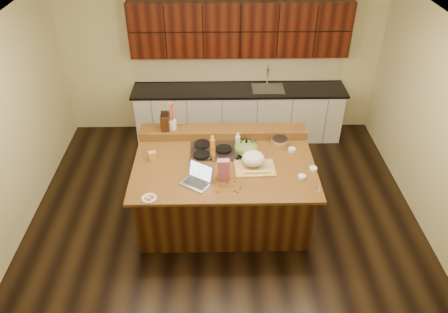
{
  "coord_description": "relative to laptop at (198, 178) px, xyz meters",
  "views": [
    {
      "loc": [
        -0.08,
        -4.67,
        4.31
      ],
      "look_at": [
        0.0,
        0.05,
        1.0
      ],
      "focal_mm": 35.0,
      "sensor_mm": 36.0,
      "label": 1
    }
  ],
  "objects": [
    {
      "name": "back_counter",
      "position": [
        0.63,
        2.61,
        -0.0
      ],
      "size": [
        3.7,
        0.66,
        2.4
      ],
      "color": "silver",
      "rests_on": "ground"
    },
    {
      "name": "oil_bottle",
      "position": [
        0.18,
        0.56,
        0.07
      ],
      "size": [
        0.09,
        0.09,
        0.27
      ],
      "primitive_type": "cylinder",
      "rotation": [
        0.0,
        0.0,
        0.43
      ],
      "color": "#C58322",
      "rests_on": "island"
    },
    {
      "name": "gumdrop_4",
      "position": [
        0.46,
        -0.0,
        -0.06
      ],
      "size": [
        0.02,
        0.02,
        0.02
      ],
      "primitive_type": "ellipsoid",
      "color": "red",
      "rests_on": "island"
    },
    {
      "name": "gumdrop_6",
      "position": [
        0.49,
        -0.22,
        -0.06
      ],
      "size": [
        0.02,
        0.02,
        0.02
      ],
      "primitive_type": "ellipsoid",
      "color": "red",
      "rests_on": "island"
    },
    {
      "name": "gumdrop_0",
      "position": [
        0.23,
        -0.21,
        -0.06
      ],
      "size": [
        0.02,
        0.02,
        0.02
      ],
      "primitive_type": "ellipsoid",
      "color": "red",
      "rests_on": "island"
    },
    {
      "name": "gumdrop_2",
      "position": [
        0.45,
        -0.19,
        -0.06
      ],
      "size": [
        0.02,
        0.02,
        0.02
      ],
      "primitive_type": "ellipsoid",
      "color": "red",
      "rests_on": "island"
    },
    {
      "name": "laptop",
      "position": [
        0.0,
        0.0,
        0.0
      ],
      "size": [
        0.44,
        0.42,
        0.24
      ],
      "rotation": [
        0.0,
        0.0,
        -0.58
      ],
      "color": "#B7B7BC",
      "rests_on": "island"
    },
    {
      "name": "wooden_tray",
      "position": [
        0.71,
        0.32,
        0.03
      ],
      "size": [
        0.53,
        0.42,
        0.21
      ],
      "rotation": [
        0.0,
        0.0,
        0.04
      ],
      "color": "tan",
      "rests_on": "island"
    },
    {
      "name": "gumdrop_7",
      "position": [
        0.16,
        -0.04,
        -0.06
      ],
      "size": [
        0.02,
        0.02,
        0.02
      ],
      "primitive_type": "ellipsoid",
      "color": "#198C26",
      "rests_on": "island"
    },
    {
      "name": "gumdrop_1",
      "position": [
        0.52,
        -0.11,
        -0.06
      ],
      "size": [
        0.02,
        0.02,
        0.02
      ],
      "primitive_type": "ellipsoid",
      "color": "#198C26",
      "rests_on": "island"
    },
    {
      "name": "knife_block",
      "position": [
        -0.49,
        1.09,
        0.17
      ],
      "size": [
        0.13,
        0.2,
        0.24
      ],
      "primitive_type": "cube",
      "rotation": [
        0.0,
        0.0,
        -0.04
      ],
      "color": "black",
      "rests_on": "back_ledge"
    },
    {
      "name": "kettle",
      "position": [
        0.63,
        0.56,
        0.07
      ],
      "size": [
        0.26,
        0.26,
        0.18
      ],
      "primitive_type": "ellipsoid",
      "rotation": [
        0.0,
        0.0,
        0.41
      ],
      "color": "black",
      "rests_on": "cooktop"
    },
    {
      "name": "gumdrop_3",
      "position": [
        0.08,
        -0.03,
        -0.06
      ],
      "size": [
        0.02,
        0.02,
        0.02
      ],
      "primitive_type": "ellipsoid",
      "color": "#198C26",
      "rests_on": "island"
    },
    {
      "name": "gumdrop_12",
      "position": [
        0.14,
        -0.02,
        -0.06
      ],
      "size": [
        0.02,
        0.02,
        0.02
      ],
      "primitive_type": "ellipsoid",
      "color": "red",
      "rests_on": "island"
    },
    {
      "name": "vinegar_bottle",
      "position": [
        0.52,
        0.67,
        0.06
      ],
      "size": [
        0.07,
        0.07,
        0.25
      ],
      "primitive_type": "cylinder",
      "rotation": [
        0.0,
        0.0,
        -0.15
      ],
      "color": "silver",
      "rests_on": "island"
    },
    {
      "name": "green_bowl",
      "position": [
        0.63,
        0.56,
        0.07
      ],
      "size": [
        0.37,
        0.37,
        0.18
      ],
      "primitive_type": "ellipsoid",
      "rotation": [
        0.0,
        0.0,
        -0.16
      ],
      "color": "#4F6F2C",
      "rests_on": "cooktop"
    },
    {
      "name": "gumdrop_8",
      "position": [
        0.37,
        -0.03,
        -0.06
      ],
      "size": [
        0.02,
        0.02,
        0.02
      ],
      "primitive_type": "ellipsoid",
      "color": "red",
      "rests_on": "island"
    },
    {
      "name": "island",
      "position": [
        0.33,
        0.39,
        -0.52
      ],
      "size": [
        2.4,
        1.6,
        0.92
      ],
      "color": "black",
      "rests_on": "ground"
    },
    {
      "name": "cooktop",
      "position": [
        0.33,
        0.69,
        -0.05
      ],
      "size": [
        0.92,
        0.52,
        0.05
      ],
      "color": "gray",
      "rests_on": "island"
    },
    {
      "name": "gumdrop_5",
      "position": [
        0.42,
        -0.1,
        -0.06
      ],
      "size": [
        0.02,
        0.02,
        0.02
      ],
      "primitive_type": "ellipsoid",
      "color": "#198C26",
      "rests_on": "island"
    },
    {
      "name": "back_ledge",
      "position": [
        0.33,
        1.09,
        -0.01
      ],
      "size": [
        2.4,
        0.3,
        0.12
      ],
      "primitive_type": "cube",
      "color": "black",
      "rests_on": "island"
    },
    {
      "name": "kitchen_timer",
      "position": [
        1.49,
        -0.17,
        -0.03
      ],
      "size": [
        0.09,
        0.09,
        0.07
      ],
      "primitive_type": "cone",
      "rotation": [
        0.0,
        0.0,
        -0.09
      ],
      "color": "silver",
      "rests_on": "island"
    },
    {
      "name": "package_box",
      "position": [
        -0.62,
        0.49,
        0.0
      ],
      "size": [
        0.11,
        0.09,
        0.13
      ],
      "primitive_type": "cube",
      "rotation": [
        0.0,
        0.0,
        0.36
      ],
      "color": "gold",
      "rests_on": "island"
    },
    {
      "name": "gumdrop_10",
      "position": [
        0.29,
        -0.09,
        -0.06
      ],
      "size": [
        0.02,
        0.02,
        0.02
      ],
      "primitive_type": "ellipsoid",
      "color": "red",
      "rests_on": "island"
    },
    {
      "name": "ramekin_c",
      "position": [
        1.27,
        0.67,
        -0.04
      ],
      "size": [
        0.11,
        0.11,
        0.04
      ],
      "primitive_type": "cylinder",
      "rotation": [
        0.0,
        0.0,
        -0.11
      ],
      "color": "white",
      "rests_on": "island"
    },
    {
      "name": "pink_bag",
      "position": [
        0.32,
        0.06,
        0.08
      ],
      "size": [
        0.15,
        0.08,
        0.28
      ],
      "primitive_type": "cube",
      "rotation": [
        0.0,
        0.0,
        0.01
      ],
      "color": "#CD6089",
      "rests_on": "island"
    },
    {
      "name": "utensil_crock",
      "position": [
        -0.4,
        1.09,
        0.12
      ],
      "size": [
        0.16,
        0.16,
        0.14
      ],
      "primitive_type": "cylinder",
      "rotation": [
        0.0,
        0.0,
        0.42
      ],
      "color": "white",
      "rests_on": "back_ledge"
    },
    {
      "name": "strainer_bowl",
      "position": [
        1.12,
        0.82,
        -0.02
      ],
      "size": [
        0.26,
        0.26,
        0.09
      ],
      "primitive_type": "cylinder",
      "rotation": [
        0.0,
        0.0,
        0.11
      ],
      "color": "#996B3F",
      "rests_on": "island"
    },
    {
      "name": "gumdrop_11",
      "position": [
        0.52,
        -0.15,
        -0.06
      ],
      "size": [
        0.02,
        0.02,
        0.02
      ],
      "primitive_type": "ellipsoid",
      "color": "#198C26",
      "rests_on": "island"
    },
    {
      "name": "ramekin_a",
      "position": [
        1.31,
        0.05,
        -0.04
      ],
      "size": [
        0.11,
        0.11,
        0.04
      ],
      "primitive_type": "cylinder",
      "rotation": [
        0.0,
        0.0,
        -0.07
      ],
      "color": "white",
      "rests_on": "island"
    },
    {
      "name": "gumdrop_9",
      "position": [
        0.35,
        -0.1,
        -0.06
      ],
      "size": [
        0.02,
        0.02,
        0.02
      ],
      "primitive_type": "ellipsoid",
      "color": "#198C26",
      "rests_on": "island"
    },
    {
      "name": "ramekin_b",
      "position": [
        1.48,
        0.22,
        -0.04
      ],
      "size": [
        0.11,
        0.11,
        0.04
      ],
      "primitive_type": "cylinder",
      "rotation": [
        0.0,
        0.0,
        -0.15
      ],
      "color": "white",
      "rests_on": "island"
    },
    {
      "name": "candy_plate",
      "position": [
        -0.58,
        -0.31,
        -0.06
      ],
      "size": [
        0.2,
        0.2,
        0.01
      ],
      "primitive_type": "cylinder",
      "rotation": [
        0.0,
        0.0,
        0.11
      ],
      "color": "white",
      "rests_on": "island"
    },
    {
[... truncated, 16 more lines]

